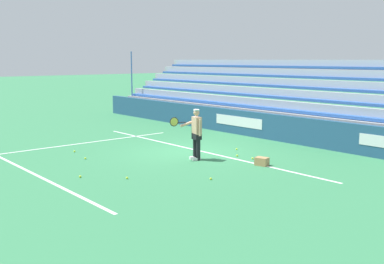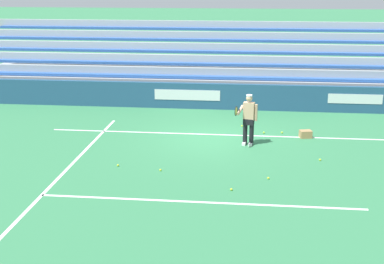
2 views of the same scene
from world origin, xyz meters
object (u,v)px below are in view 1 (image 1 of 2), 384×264
(tennis_ball_toward_net, at_px, (211,179))
(tennis_ball_near_player, at_px, (237,156))
(tennis_ball_midcourt, at_px, (253,158))
(tennis_ball_by_box, at_px, (127,178))
(tennis_ball_far_left, at_px, (80,177))
(tennis_ball_on_baseline, at_px, (75,151))
(tennis_ball_stray_back, at_px, (237,149))
(tennis_player, at_px, (196,134))
(ball_box_cardboard, at_px, (262,161))
(tennis_ball_far_right, at_px, (85,158))

(tennis_ball_toward_net, height_order, tennis_ball_near_player, same)
(tennis_ball_midcourt, relative_size, tennis_ball_by_box, 1.00)
(tennis_ball_by_box, distance_m, tennis_ball_far_left, 1.37)
(tennis_ball_on_baseline, height_order, tennis_ball_stray_back, same)
(tennis_player, xyz_separation_m, tennis_ball_by_box, (-0.61, 3.13, -0.86))
(tennis_ball_toward_net, xyz_separation_m, tennis_ball_midcourt, (1.01, -2.89, 0.00))
(ball_box_cardboard, relative_size, tennis_ball_toward_net, 6.06)
(tennis_ball_far_right, bearing_deg, tennis_ball_far_left, 149.23)
(ball_box_cardboard, xyz_separation_m, tennis_ball_far_left, (2.40, 5.13, -0.10))
(ball_box_cardboard, relative_size, tennis_ball_far_right, 6.06)
(tennis_ball_near_player, bearing_deg, tennis_ball_far_left, 80.13)
(tennis_player, xyz_separation_m, tennis_ball_on_baseline, (3.82, 2.57, -0.86))
(tennis_ball_stray_back, relative_size, tennis_ball_by_box, 1.00)
(ball_box_cardboard, distance_m, tennis_ball_midcourt, 0.91)
(tennis_ball_on_baseline, relative_size, tennis_ball_stray_back, 1.00)
(ball_box_cardboard, relative_size, tennis_ball_stray_back, 6.06)
(tennis_ball_stray_back, distance_m, tennis_ball_by_box, 5.44)
(tennis_ball_midcourt, distance_m, tennis_ball_far_left, 5.80)
(ball_box_cardboard, height_order, tennis_ball_stray_back, ball_box_cardboard)
(tennis_ball_far_right, height_order, tennis_ball_midcourt, same)
(tennis_player, bearing_deg, tennis_ball_midcourt, -129.22)
(tennis_ball_midcourt, xyz_separation_m, tennis_ball_near_player, (0.65, 0.07, 0.00))
(tennis_ball_far_right, relative_size, tennis_ball_near_player, 1.00)
(tennis_player, distance_m, tennis_ball_stray_back, 2.41)
(tennis_ball_on_baseline, xyz_separation_m, tennis_ball_near_player, (-4.39, -3.99, 0.00))
(tennis_ball_far_right, bearing_deg, tennis_ball_stray_back, -114.05)
(tennis_ball_toward_net, height_order, tennis_ball_stray_back, same)
(ball_box_cardboard, distance_m, tennis_ball_near_player, 1.49)
(tennis_ball_stray_back, relative_size, tennis_ball_near_player, 1.00)
(tennis_ball_toward_net, distance_m, tennis_ball_far_left, 3.75)
(tennis_ball_toward_net, distance_m, tennis_ball_stray_back, 4.39)
(tennis_ball_by_box, xyz_separation_m, tennis_ball_far_left, (1.00, 0.94, 0.00))
(tennis_player, relative_size, tennis_ball_far_left, 25.98)
(tennis_ball_toward_net, distance_m, tennis_ball_by_box, 2.38)
(tennis_ball_on_baseline, distance_m, tennis_ball_midcourt, 6.48)
(tennis_ball_far_right, xyz_separation_m, tennis_ball_midcourt, (-3.72, -4.32, 0.00))
(ball_box_cardboard, bearing_deg, tennis_ball_near_player, -14.43)
(tennis_player, relative_size, tennis_ball_stray_back, 25.98)
(tennis_player, distance_m, tennis_ball_far_right, 3.86)
(tennis_ball_far_right, xyz_separation_m, tennis_ball_near_player, (-3.06, -4.25, 0.00))
(tennis_ball_stray_back, relative_size, tennis_ball_far_right, 1.00)
(tennis_ball_far_right, relative_size, tennis_ball_midcourt, 1.00)
(tennis_ball_by_box, bearing_deg, tennis_ball_far_left, 43.42)
(tennis_player, distance_m, tennis_ball_midcourt, 2.12)
(tennis_ball_far_right, height_order, tennis_ball_far_left, same)
(tennis_ball_by_box, bearing_deg, ball_box_cardboard, -108.49)
(tennis_ball_by_box, bearing_deg, tennis_ball_near_player, -89.50)
(ball_box_cardboard, relative_size, tennis_ball_far_left, 6.06)
(tennis_ball_far_left, bearing_deg, tennis_ball_on_baseline, -23.75)
(tennis_player, relative_size, tennis_ball_near_player, 25.98)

